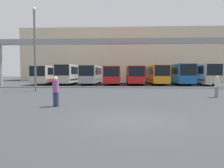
{
  "coord_description": "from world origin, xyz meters",
  "views": [
    {
      "loc": [
        -0.34,
        -7.98,
        1.89
      ],
      "look_at": [
        -1.75,
        21.14,
        0.3
      ],
      "focal_mm": 32.0,
      "sensor_mm": 36.0,
      "label": 1
    }
  ],
  "objects_px": {
    "bus_slot_3": "(113,74)",
    "traffic_cone": "(56,86)",
    "bus_slot_4": "(134,74)",
    "pedestrian_far_center": "(56,91)",
    "lamp_post": "(35,46)",
    "bus_slot_1": "(71,73)",
    "bus_slot_7": "(199,73)",
    "bus_slot_5": "(155,74)",
    "pedestrian_near_center": "(217,86)",
    "bus_slot_2": "(92,74)",
    "bus_slot_0": "(50,74)",
    "bus_slot_6": "(177,73)"
  },
  "relations": [
    {
      "from": "bus_slot_5",
      "to": "lamp_post",
      "type": "height_order",
      "value": "lamp_post"
    },
    {
      "from": "bus_slot_6",
      "to": "bus_slot_0",
      "type": "bearing_deg",
      "value": -178.68
    },
    {
      "from": "bus_slot_4",
      "to": "traffic_cone",
      "type": "height_order",
      "value": "bus_slot_4"
    },
    {
      "from": "bus_slot_0",
      "to": "pedestrian_far_center",
      "type": "bearing_deg",
      "value": -69.22
    },
    {
      "from": "bus_slot_5",
      "to": "bus_slot_6",
      "type": "distance_m",
      "value": 3.71
    },
    {
      "from": "bus_slot_4",
      "to": "bus_slot_6",
      "type": "bearing_deg",
      "value": -0.73
    },
    {
      "from": "bus_slot_3",
      "to": "bus_slot_6",
      "type": "distance_m",
      "value": 11.08
    },
    {
      "from": "bus_slot_2",
      "to": "pedestrian_near_center",
      "type": "relative_size",
      "value": 6.49
    },
    {
      "from": "bus_slot_0",
      "to": "bus_slot_6",
      "type": "distance_m",
      "value": 22.15
    },
    {
      "from": "bus_slot_5",
      "to": "pedestrian_near_center",
      "type": "relative_size",
      "value": 7.37
    },
    {
      "from": "bus_slot_6",
      "to": "bus_slot_1",
      "type": "bearing_deg",
      "value": -179.65
    },
    {
      "from": "bus_slot_0",
      "to": "pedestrian_near_center",
      "type": "xyz_separation_m",
      "value": [
        19.99,
        -18.57,
        -0.87
      ]
    },
    {
      "from": "bus_slot_1",
      "to": "pedestrian_far_center",
      "type": "xyz_separation_m",
      "value": [
        5.18,
        -23.76,
        -0.98
      ]
    },
    {
      "from": "bus_slot_4",
      "to": "bus_slot_7",
      "type": "height_order",
      "value": "bus_slot_7"
    },
    {
      "from": "bus_slot_2",
      "to": "traffic_cone",
      "type": "height_order",
      "value": "bus_slot_2"
    },
    {
      "from": "lamp_post",
      "to": "pedestrian_near_center",
      "type": "bearing_deg",
      "value": -15.66
    },
    {
      "from": "bus_slot_3",
      "to": "pedestrian_near_center",
      "type": "height_order",
      "value": "bus_slot_3"
    },
    {
      "from": "bus_slot_1",
      "to": "traffic_cone",
      "type": "relative_size",
      "value": 15.92
    },
    {
      "from": "bus_slot_4",
      "to": "pedestrian_near_center",
      "type": "height_order",
      "value": "bus_slot_4"
    },
    {
      "from": "bus_slot_1",
      "to": "bus_slot_5",
      "type": "height_order",
      "value": "bus_slot_1"
    },
    {
      "from": "bus_slot_0",
      "to": "pedestrian_near_center",
      "type": "relative_size",
      "value": 6.29
    },
    {
      "from": "bus_slot_5",
      "to": "pedestrian_far_center",
      "type": "distance_m",
      "value": 26.12
    },
    {
      "from": "pedestrian_far_center",
      "to": "traffic_cone",
      "type": "bearing_deg",
      "value": 121.26
    },
    {
      "from": "bus_slot_0",
      "to": "bus_slot_7",
      "type": "xyz_separation_m",
      "value": [
        25.83,
        0.4,
        0.14
      ]
    },
    {
      "from": "pedestrian_near_center",
      "to": "bus_slot_0",
      "type": "bearing_deg",
      "value": 42.7
    },
    {
      "from": "bus_slot_3",
      "to": "traffic_cone",
      "type": "height_order",
      "value": "bus_slot_3"
    },
    {
      "from": "bus_slot_0",
      "to": "bus_slot_3",
      "type": "xyz_separation_m",
      "value": [
        11.07,
        0.2,
        -0.06
      ]
    },
    {
      "from": "bus_slot_2",
      "to": "bus_slot_7",
      "type": "distance_m",
      "value": 18.45
    },
    {
      "from": "bus_slot_0",
      "to": "traffic_cone",
      "type": "distance_m",
      "value": 11.17
    },
    {
      "from": "bus_slot_4",
      "to": "pedestrian_far_center",
      "type": "distance_m",
      "value": 24.7
    },
    {
      "from": "bus_slot_7",
      "to": "bus_slot_4",
      "type": "bearing_deg",
      "value": 178.93
    },
    {
      "from": "bus_slot_1",
      "to": "bus_slot_6",
      "type": "height_order",
      "value": "bus_slot_6"
    },
    {
      "from": "bus_slot_7",
      "to": "traffic_cone",
      "type": "relative_size",
      "value": 15.92
    },
    {
      "from": "bus_slot_5",
      "to": "bus_slot_2",
      "type": "bearing_deg",
      "value": -176.14
    },
    {
      "from": "bus_slot_4",
      "to": "bus_slot_5",
      "type": "height_order",
      "value": "bus_slot_5"
    },
    {
      "from": "bus_slot_7",
      "to": "pedestrian_far_center",
      "type": "distance_m",
      "value": 29.22
    },
    {
      "from": "bus_slot_2",
      "to": "bus_slot_3",
      "type": "xyz_separation_m",
      "value": [
        3.69,
        0.03,
        -0.1
      ]
    },
    {
      "from": "bus_slot_1",
      "to": "lamp_post",
      "type": "relative_size",
      "value": 1.32
    },
    {
      "from": "traffic_cone",
      "to": "bus_slot_5",
      "type": "bearing_deg",
      "value": 38.28
    },
    {
      "from": "bus_slot_2",
      "to": "bus_slot_7",
      "type": "relative_size",
      "value": 0.96
    },
    {
      "from": "pedestrian_far_center",
      "to": "lamp_post",
      "type": "distance_m",
      "value": 11.43
    },
    {
      "from": "pedestrian_near_center",
      "to": "bus_slot_6",
      "type": "bearing_deg",
      "value": -10.85
    },
    {
      "from": "bus_slot_7",
      "to": "bus_slot_6",
      "type": "bearing_deg",
      "value": 178.23
    },
    {
      "from": "bus_slot_3",
      "to": "pedestrian_far_center",
      "type": "distance_m",
      "value": 23.68
    },
    {
      "from": "bus_slot_3",
      "to": "traffic_cone",
      "type": "relative_size",
      "value": 15.38
    },
    {
      "from": "bus_slot_4",
      "to": "bus_slot_2",
      "type": "bearing_deg",
      "value": -176.64
    },
    {
      "from": "bus_slot_3",
      "to": "pedestrian_far_center",
      "type": "xyz_separation_m",
      "value": [
        -2.21,
        -23.57,
        -0.8
      ]
    },
    {
      "from": "bus_slot_1",
      "to": "pedestrian_far_center",
      "type": "distance_m",
      "value": 24.34
    },
    {
      "from": "bus_slot_0",
      "to": "bus_slot_3",
      "type": "height_order",
      "value": "bus_slot_0"
    },
    {
      "from": "lamp_post",
      "to": "pedestrian_far_center",
      "type": "bearing_deg",
      "value": -60.6
    }
  ]
}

